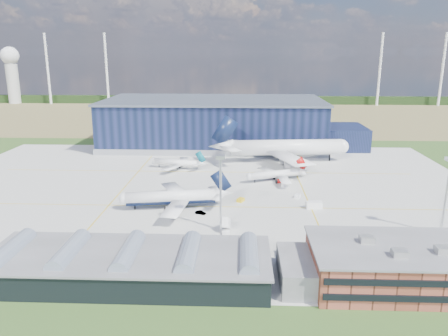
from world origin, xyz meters
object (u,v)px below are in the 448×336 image
airliner_red (275,170)px  airliner_widebody (287,139)px  airstair (226,226)px  light_mast_center (221,181)px  gse_cart_b (285,186)px  light_mast_east (448,183)px  airliner_regional (176,159)px  gse_van_a (314,205)px  hangar (219,125)px  airliner_navy (171,190)px  car_a (307,256)px  gse_tug_b (241,200)px  gse_tug_c (298,157)px  ops_building (412,265)px  gse_cart_a (297,196)px  car_b (201,213)px

airliner_red → airliner_widebody: size_ratio=0.41×
airstair → airliner_widebody: bearing=80.6°
light_mast_center → gse_cart_b: light_mast_center is taller
light_mast_east → airliner_red: (-45.27, 52.00, -10.86)m
airliner_regional → airstair: (25.54, -70.67, -2.83)m
gse_van_a → hangar: bearing=11.2°
airliner_navy → car_a: (40.94, -36.00, -5.77)m
light_mast_east → gse_tug_b: light_mast_east is taller
gse_tug_c → gse_tug_b: bearing=-135.8°
ops_building → airliner_navy: 79.07m
airliner_widebody → car_a: size_ratio=19.40×
ops_building → light_mast_east: (19.99, 30.00, 10.64)m
ops_building → airliner_red: (-25.28, 82.00, -0.23)m
hangar → airliner_red: 77.94m
light_mast_east → airstair: bearing=-179.4°
light_mast_center → gse_van_a: (30.91, 19.98, -14.23)m
airliner_regional → gse_tug_c: airliner_regional is taller
light_mast_east → airliner_widebody: (-37.30, 85.00, -4.31)m
gse_tug_c → hangar: bearing=118.8°
airliner_regional → gse_tug_b: airliner_regional is taller
airliner_navy → gse_tug_b: 25.55m
ops_building → gse_cart_b: 77.02m
hangar → light_mast_east: (72.19, -124.80, 3.82)m
hangar → airliner_navy: hangar is taller
ops_building → gse_cart_a: size_ratio=15.75×
airliner_red → light_mast_east: bearing=110.2°
car_a → gse_cart_a: bearing=2.8°
light_mast_east → gse_cart_a: light_mast_east is taller
airliner_widebody → gse_tug_b: (-21.84, -59.29, -10.49)m
airliner_red → gse_van_a: 34.08m
ops_building → light_mast_east: size_ratio=2.00×
airliner_red → gse_tug_c: airliner_red is taller
ops_building → car_b: size_ratio=12.68×
light_mast_east → airstair: 64.79m
hangar → gse_cart_b: (30.53, -81.02, -10.98)m
gse_cart_a → gse_tug_c: size_ratio=0.89×
hangar → ops_building: 163.51m
gse_cart_b → airliner_regional: bearing=69.0°
light_mast_east → airliner_navy: size_ratio=0.59×
hangar → gse_cart_b: 87.27m
hangar → ops_building: bearing=-71.4°
airliner_navy → gse_cart_a: (44.41, 12.67, -5.74)m
gse_tug_c → car_a: (-10.95, -110.00, -0.12)m
ops_building → gse_tug_c: ops_building is taller
car_a → car_b: car_a is taller
gse_cart_a → gse_van_a: bearing=-47.1°
airliner_regional → gse_cart_a: bearing=154.9°
airliner_widebody → gse_van_a: (3.21, -65.02, -9.93)m
light_mast_east → gse_cart_a: (-38.40, 30.67, -14.80)m
ops_building → light_mast_east: bearing=56.3°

